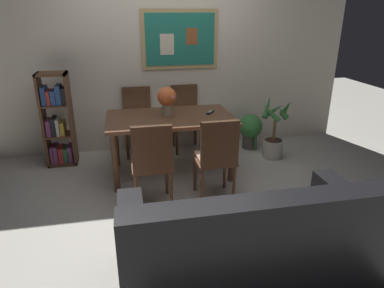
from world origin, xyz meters
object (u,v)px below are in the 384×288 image
at_px(dining_chair_far_right, 185,112).
at_px(leather_couch, 248,246).
at_px(dining_table, 170,124).
at_px(dining_chair_near_left, 152,159).
at_px(potted_palm, 274,136).
at_px(bookshelf, 58,123).
at_px(flower_vase, 167,98).
at_px(dining_chair_near_right, 217,154).
at_px(tv_remote, 210,112).
at_px(potted_ivy, 250,129).
at_px(dining_chair_far_left, 138,115).

xyz_separation_m(dining_chair_far_right, leather_couch, (-0.05, -2.72, -0.23)).
relative_size(dining_table, dining_chair_far_right, 1.62).
relative_size(dining_chair_near_left, potted_palm, 1.07).
bearing_deg(bookshelf, dining_chair_far_right, 7.54).
height_order(potted_palm, flower_vase, flower_vase).
bearing_deg(dining_chair_near_right, dining_chair_far_right, 91.31).
relative_size(bookshelf, flower_vase, 3.55).
relative_size(dining_chair_near_right, tv_remote, 5.95).
xyz_separation_m(dining_chair_near_right, bookshelf, (-1.72, 1.33, 0.02)).
xyz_separation_m(bookshelf, potted_ivy, (2.60, 0.03, -0.27)).
relative_size(dining_chair_far_left, tv_remote, 5.95).
bearing_deg(dining_chair_far_left, flower_vase, -65.16).
distance_m(dining_table, dining_chair_near_left, 0.83).
xyz_separation_m(dining_chair_far_right, bookshelf, (-1.69, -0.22, 0.02)).
relative_size(dining_table, leather_couch, 0.82).
bearing_deg(dining_chair_near_right, tv_remote, 80.51).
distance_m(dining_table, flower_vase, 0.30).
distance_m(dining_table, dining_chair_far_right, 0.86).
xyz_separation_m(dining_chair_far_left, dining_chair_far_right, (0.67, 0.02, 0.00)).
height_order(leather_couch, tv_remote, leather_couch).
xyz_separation_m(potted_ivy, potted_palm, (0.19, -0.39, 0.02)).
bearing_deg(leather_couch, dining_chair_near_right, 85.91).
xyz_separation_m(dining_chair_far_right, potted_palm, (1.11, -0.58, -0.23)).
bearing_deg(leather_couch, potted_ivy, 69.12).
relative_size(potted_palm, tv_remote, 5.56).
height_order(dining_chair_near_right, tv_remote, dining_chair_near_right).
xyz_separation_m(dining_table, dining_chair_far_right, (0.33, 0.79, -0.09)).
bearing_deg(bookshelf, dining_chair_near_left, -51.46).
relative_size(bookshelf, potted_palm, 1.40).
distance_m(dining_chair_far_left, potted_palm, 1.88).
relative_size(potted_palm, flower_vase, 2.54).
xyz_separation_m(flower_vase, tv_remote, (0.52, -0.03, -0.19)).
bearing_deg(tv_remote, dining_chair_far_left, 139.38).
bearing_deg(dining_table, dining_chair_near_left, -110.62).
distance_m(dining_chair_far_right, bookshelf, 1.70).
height_order(dining_table, potted_ivy, dining_table).
distance_m(dining_table, leather_couch, 1.98).
bearing_deg(potted_ivy, leather_couch, -110.88).
bearing_deg(flower_vase, bookshelf, 159.60).
xyz_separation_m(dining_table, bookshelf, (-1.36, 0.56, -0.07)).
bearing_deg(dining_chair_far_right, potted_palm, -27.78).
bearing_deg(dining_chair_far_right, dining_chair_near_right, -88.69).
bearing_deg(potted_ivy, dining_table, -154.55).
bearing_deg(bookshelf, flower_vase, -20.40).
bearing_deg(dining_chair_near_left, dining_chair_near_right, 1.03).
height_order(bookshelf, potted_ivy, bookshelf).
bearing_deg(potted_palm, dining_chair_near_left, -150.41).
relative_size(dining_chair_far_left, dining_chair_far_right, 1.00).
xyz_separation_m(dining_chair_near_left, dining_chair_near_right, (0.65, 0.01, 0.00)).
xyz_separation_m(dining_chair_far_right, flower_vase, (-0.35, -0.72, 0.39)).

